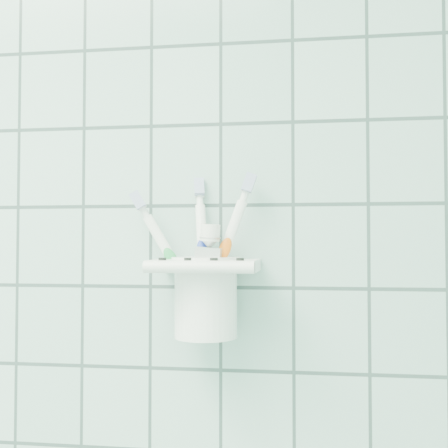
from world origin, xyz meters
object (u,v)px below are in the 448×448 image
object	(u,v)px
toothbrush_blue	(207,248)
toothpaste_tube	(204,269)
holder_bracket	(206,267)
cup	(206,294)
toothbrush_orange	(196,246)
toothbrush_pink	(211,248)

from	to	relation	value
toothbrush_blue	toothpaste_tube	distance (m)	0.04
holder_bracket	cup	xyz separation A→B (m)	(-0.00, 0.00, -0.03)
cup	toothpaste_tube	world-z (taller)	toothpaste_tube
holder_bracket	toothbrush_orange	bearing A→B (deg)	165.22
holder_bracket	cup	world-z (taller)	same
cup	toothpaste_tube	xyz separation A→B (m)	(-0.00, 0.01, 0.03)
cup	toothbrush_blue	distance (m)	0.06
cup	toothbrush_orange	bearing A→B (deg)	-177.05
toothbrush_orange	toothbrush_blue	bearing A→B (deg)	-51.28
holder_bracket	toothbrush_blue	xyz separation A→B (m)	(0.00, -0.02, 0.02)
toothbrush_orange	toothbrush_pink	bearing A→B (deg)	47.85
cup	toothbrush_pink	world-z (taller)	toothbrush_pink
toothbrush_pink	toothpaste_tube	world-z (taller)	toothbrush_pink
cup	toothbrush_orange	distance (m)	0.06
toothpaste_tube	toothbrush_orange	bearing A→B (deg)	-120.64
toothbrush_blue	toothbrush_orange	size ratio (longest dim) A/B	0.97
toothbrush_orange	toothpaste_tube	xyz separation A→B (m)	(0.01, 0.01, -0.03)
holder_bracket	toothbrush_pink	world-z (taller)	toothbrush_pink
toothbrush_pink	toothpaste_tube	size ratio (longest dim) A/B	1.44
holder_bracket	toothbrush_orange	size ratio (longest dim) A/B	0.62
toothbrush_blue	toothpaste_tube	world-z (taller)	toothbrush_blue
holder_bracket	toothpaste_tube	size ratio (longest dim) A/B	0.96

